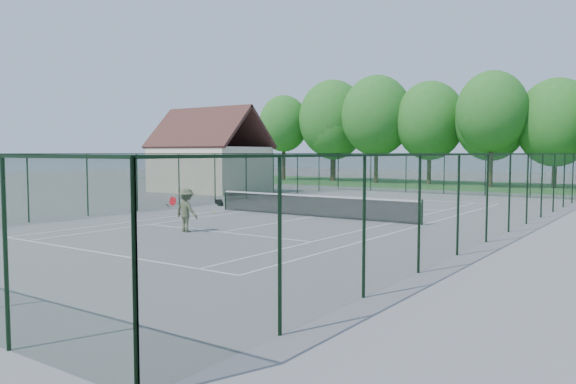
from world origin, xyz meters
name	(u,v)px	position (x,y,z in m)	size (l,w,h in m)	color
ground	(312,217)	(0.00, 0.00, 0.00)	(140.00, 140.00, 0.00)	gray
grass_far	(490,186)	(0.00, 30.00, 0.01)	(80.00, 16.00, 0.01)	#397933
court_lines	(312,217)	(0.00, 0.00, 0.00)	(11.05, 23.85, 0.01)	white
tennis_net	(312,205)	(0.00, 0.00, 0.58)	(11.08, 0.08, 1.10)	black
fence_enclosure	(312,184)	(0.00, 0.00, 1.56)	(18.05, 36.05, 3.02)	#17351D
utility_building	(209,152)	(-16.00, 10.00, 3.12)	(8.60, 6.27, 6.63)	#EEE6C2
tree_line_far	(491,120)	(0.00, 30.00, 5.99)	(39.40, 6.40, 9.70)	#443220
sports_bag_a	(219,202)	(-8.05, 2.27, 0.14)	(0.36, 0.21, 0.29)	black
sports_bag_b	(220,204)	(-7.22, 1.51, 0.12)	(0.31, 0.19, 0.24)	black
tennis_player	(187,210)	(-1.16, -7.13, 0.85)	(1.97, 0.87, 1.69)	#595C3F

